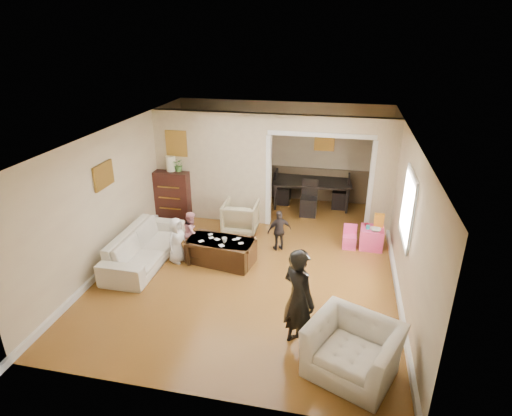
% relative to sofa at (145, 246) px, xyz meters
% --- Properties ---
extents(floor, '(7.00, 7.00, 0.00)m').
position_rel_sofa_xyz_m(floor, '(2.11, 0.49, -0.32)').
color(floor, '#955D26').
rests_on(floor, ground).
extents(partition_left, '(2.75, 0.18, 2.60)m').
position_rel_sofa_xyz_m(partition_left, '(0.74, 2.29, 0.98)').
color(partition_left, beige).
rests_on(partition_left, ground).
extents(partition_right, '(0.55, 0.18, 2.60)m').
position_rel_sofa_xyz_m(partition_right, '(4.59, 2.29, 0.98)').
color(partition_right, beige).
rests_on(partition_right, ground).
extents(partition_header, '(2.22, 0.18, 0.35)m').
position_rel_sofa_xyz_m(partition_header, '(3.21, 2.29, 2.10)').
color(partition_header, beige).
rests_on(partition_header, partition_right).
extents(window_pane, '(0.03, 0.95, 1.10)m').
position_rel_sofa_xyz_m(window_pane, '(4.84, 0.09, 1.23)').
color(window_pane, white).
rests_on(window_pane, ground).
extents(framed_art_partition, '(0.45, 0.03, 0.55)m').
position_rel_sofa_xyz_m(framed_art_partition, '(-0.09, 2.19, 1.53)').
color(framed_art_partition, brown).
rests_on(framed_art_partition, partition_left).
extents(framed_art_sofa_wall, '(0.03, 0.55, 0.40)m').
position_rel_sofa_xyz_m(framed_art_sofa_wall, '(-0.60, -0.11, 1.48)').
color(framed_art_sofa_wall, brown).
extents(framed_art_alcove, '(0.45, 0.03, 0.55)m').
position_rel_sofa_xyz_m(framed_art_alcove, '(3.21, 3.93, 1.38)').
color(framed_art_alcove, brown).
extents(sofa, '(0.87, 2.21, 0.64)m').
position_rel_sofa_xyz_m(sofa, '(0.00, 0.00, 0.00)').
color(sofa, beige).
rests_on(sofa, ground).
extents(armchair_back, '(0.78, 0.80, 0.71)m').
position_rel_sofa_xyz_m(armchair_back, '(1.54, 1.70, 0.03)').
color(armchair_back, tan).
rests_on(armchair_back, ground).
extents(armchair_front, '(1.44, 1.36, 0.74)m').
position_rel_sofa_xyz_m(armchair_front, '(4.04, -2.17, 0.05)').
color(armchair_front, beige).
rests_on(armchair_front, ground).
extents(dresser, '(0.87, 0.49, 1.19)m').
position_rel_sofa_xyz_m(dresser, '(-0.24, 2.14, 0.27)').
color(dresser, '#351310').
rests_on(dresser, ground).
extents(table_lamp, '(0.22, 0.22, 0.36)m').
position_rel_sofa_xyz_m(table_lamp, '(-0.24, 2.14, 1.05)').
color(table_lamp, '#F8F1CA').
rests_on(table_lamp, dresser).
extents(potted_plant, '(0.29, 0.25, 0.33)m').
position_rel_sofa_xyz_m(potted_plant, '(-0.04, 2.14, 1.03)').
color(potted_plant, '#3C662D').
rests_on(potted_plant, dresser).
extents(coffee_table, '(1.38, 0.85, 0.48)m').
position_rel_sofa_xyz_m(coffee_table, '(1.49, 0.27, -0.08)').
color(coffee_table, '#351E11').
rests_on(coffee_table, ground).
extents(coffee_cup, '(0.11, 0.11, 0.09)m').
position_rel_sofa_xyz_m(coffee_cup, '(1.59, 0.22, 0.21)').
color(coffee_cup, silver).
rests_on(coffee_cup, coffee_table).
extents(play_table, '(0.48, 0.48, 0.45)m').
position_rel_sofa_xyz_m(play_table, '(4.43, 1.51, -0.10)').
color(play_table, '#F23F83').
rests_on(play_table, ground).
extents(cereal_box, '(0.20, 0.08, 0.30)m').
position_rel_sofa_xyz_m(cereal_box, '(4.55, 1.61, 0.28)').
color(cereal_box, yellow).
rests_on(cereal_box, play_table).
extents(cyan_cup, '(0.08, 0.08, 0.08)m').
position_rel_sofa_xyz_m(cyan_cup, '(4.33, 1.46, 0.17)').
color(cyan_cup, '#29C1D0').
rests_on(cyan_cup, play_table).
extents(toy_block, '(0.09, 0.08, 0.05)m').
position_rel_sofa_xyz_m(toy_block, '(4.31, 1.63, 0.16)').
color(toy_block, red).
rests_on(toy_block, play_table).
extents(play_bowl, '(0.22, 0.22, 0.05)m').
position_rel_sofa_xyz_m(play_bowl, '(4.48, 1.39, 0.16)').
color(play_bowl, silver).
rests_on(play_bowl, play_table).
extents(dining_table, '(2.08, 1.27, 0.70)m').
position_rel_sofa_xyz_m(dining_table, '(2.97, 3.57, 0.03)').
color(dining_table, black).
rests_on(dining_table, ground).
extents(adult_person, '(0.69, 0.67, 1.60)m').
position_rel_sofa_xyz_m(adult_person, '(3.25, -1.80, 0.48)').
color(adult_person, black).
rests_on(adult_person, ground).
extents(child_kneel_a, '(0.44, 0.53, 0.94)m').
position_rel_sofa_xyz_m(child_kneel_a, '(0.64, 0.12, 0.15)').
color(child_kneel_a, silver).
rests_on(child_kneel_a, ground).
extents(child_kneel_b, '(0.41, 0.49, 0.89)m').
position_rel_sofa_xyz_m(child_kneel_b, '(0.79, 0.57, 0.12)').
color(child_kneel_b, pink).
rests_on(child_kneel_b, ground).
extents(child_toddler, '(0.55, 0.45, 0.88)m').
position_rel_sofa_xyz_m(child_toddler, '(2.54, 1.02, 0.12)').
color(child_toddler, black).
rests_on(child_toddler, ground).
extents(craft_papers, '(0.91, 0.53, 0.00)m').
position_rel_sofa_xyz_m(craft_papers, '(1.51, 0.27, 0.16)').
color(craft_papers, white).
rests_on(craft_papers, coffee_table).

